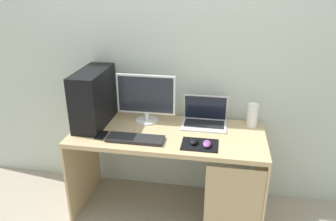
{
  "coord_description": "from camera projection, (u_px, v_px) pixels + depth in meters",
  "views": [
    {
      "loc": [
        0.38,
        -2.19,
        1.84
      ],
      "look_at": [
        0.0,
        0.0,
        0.9
      ],
      "focal_mm": 34.6,
      "sensor_mm": 36.0,
      "label": 1
    }
  ],
  "objects": [
    {
      "name": "ground_plane",
      "position": [
        168.0,
        208.0,
        2.76
      ],
      "size": [
        8.0,
        8.0,
        0.0
      ],
      "primitive_type": "plane",
      "color": "#9E9384"
    },
    {
      "name": "wall_back",
      "position": [
        176.0,
        48.0,
        2.59
      ],
      "size": [
        4.0,
        0.05,
        2.6
      ],
      "color": "beige",
      "rests_on": "ground_plane"
    },
    {
      "name": "desk",
      "position": [
        170.0,
        149.0,
        2.53
      ],
      "size": [
        1.47,
        0.64,
        0.72
      ],
      "color": "tan",
      "rests_on": "ground_plane"
    },
    {
      "name": "pc_tower",
      "position": [
        94.0,
        98.0,
        2.55
      ],
      "size": [
        0.21,
        0.5,
        0.44
      ],
      "primitive_type": "cube",
      "color": "black",
      "rests_on": "desk"
    },
    {
      "name": "monitor",
      "position": [
        146.0,
        98.0,
        2.59
      ],
      "size": [
        0.47,
        0.19,
        0.4
      ],
      "color": "white",
      "rests_on": "desk"
    },
    {
      "name": "laptop",
      "position": [
        204.0,
        119.0,
        2.59
      ],
      "size": [
        0.36,
        0.24,
        0.23
      ],
      "color": "silver",
      "rests_on": "desk"
    },
    {
      "name": "speaker",
      "position": [
        252.0,
        115.0,
        2.54
      ],
      "size": [
        0.08,
        0.08,
        0.19
      ],
      "primitive_type": "cylinder",
      "color": "white",
      "rests_on": "desk"
    },
    {
      "name": "keyboard",
      "position": [
        135.0,
        139.0,
        2.36
      ],
      "size": [
        0.42,
        0.14,
        0.02
      ],
      "primitive_type": "cube",
      "color": "#232326",
      "rests_on": "desk"
    },
    {
      "name": "mousepad",
      "position": [
        200.0,
        145.0,
        2.29
      ],
      "size": [
        0.26,
        0.2,
        0.0
      ],
      "primitive_type": "cube",
      "color": "black",
      "rests_on": "desk"
    },
    {
      "name": "mouse_left",
      "position": [
        194.0,
        141.0,
        2.3
      ],
      "size": [
        0.06,
        0.1,
        0.03
      ],
      "primitive_type": "ellipsoid",
      "color": "black",
      "rests_on": "mousepad"
    },
    {
      "name": "mouse_right",
      "position": [
        207.0,
        144.0,
        2.27
      ],
      "size": [
        0.06,
        0.1,
        0.03
      ],
      "primitive_type": "ellipsoid",
      "color": "#8C4C99",
      "rests_on": "mousepad"
    },
    {
      "name": "cell_phone",
      "position": [
        102.0,
        135.0,
        2.43
      ],
      "size": [
        0.07,
        0.13,
        0.01
      ],
      "primitive_type": "cube",
      "color": "black",
      "rests_on": "desk"
    }
  ]
}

